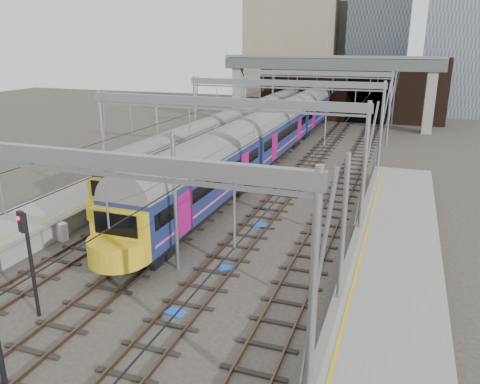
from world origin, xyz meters
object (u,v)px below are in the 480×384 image
at_px(signal_near_left, 28,251).
at_px(relay_cabinet, 62,232).
at_px(train_second, 263,117).
at_px(train_main, 294,118).

height_order(signal_near_left, relay_cabinet, signal_near_left).
bearing_deg(relay_cabinet, train_second, 102.88).
relative_size(train_main, train_second, 1.12).
distance_m(train_main, relay_cabinet, 32.72).
xyz_separation_m(train_main, relay_cabinet, (-5.80, -32.13, -2.11)).
height_order(train_second, signal_near_left, train_second).
distance_m(signal_near_left, relay_cabinet, 8.39).
relative_size(train_main, relay_cabinet, 67.23).
bearing_deg(relay_cabinet, signal_near_left, -41.62).
bearing_deg(relay_cabinet, train_main, 95.74).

